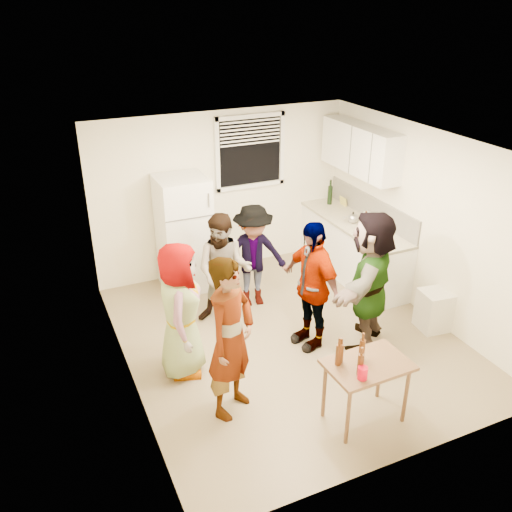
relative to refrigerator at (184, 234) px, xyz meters
name	(u,v)px	position (x,y,z in m)	size (l,w,h in m)	color
room	(288,338)	(0.75, -1.88, -0.85)	(4.00, 4.50, 2.50)	white
window	(250,152)	(1.20, 0.33, 1.00)	(1.12, 0.10, 1.06)	white
refrigerator	(184,234)	(0.00, 0.00, 0.00)	(0.70, 0.70, 1.70)	white
counter_lower	(352,250)	(2.45, -0.73, -0.42)	(0.60, 2.20, 0.86)	white
countertop	(355,223)	(2.45, -0.73, 0.03)	(0.64, 2.22, 0.04)	beige
backsplash	(372,208)	(2.74, -0.73, 0.23)	(0.03, 2.20, 0.36)	#ACA89D
upper_cabinets	(360,149)	(2.58, -0.53, 1.10)	(0.34, 1.60, 0.70)	white
kettle	(352,223)	(2.40, -0.75, 0.05)	(0.22, 0.18, 0.18)	silver
paper_towel	(366,229)	(2.43, -1.04, 0.05)	(0.12, 0.12, 0.26)	white
wine_bottle	(329,204)	(2.50, 0.09, 0.05)	(0.08, 0.08, 0.30)	black
beer_bottle_counter	(364,232)	(2.35, -1.13, 0.05)	(0.06, 0.06, 0.24)	#47230C
blue_cup	(362,239)	(2.19, -1.30, 0.05)	(0.09, 0.09, 0.12)	#030EB3
picture_frame	(343,201)	(2.67, -0.05, 0.12)	(0.02, 0.17, 0.14)	#D5C952
trash_bin	(434,311)	(2.59, -2.45, -0.60)	(0.37, 0.37, 0.54)	silver
serving_table	(362,418)	(0.79, -3.50, -0.85)	(0.83, 0.55, 0.70)	brown
beer_bottle_table	(340,362)	(0.54, -3.37, -0.15)	(0.05, 0.05, 0.21)	#47230C
red_cup	(362,378)	(0.60, -3.68, -0.15)	(0.10, 0.10, 0.13)	red
guest_grey	(185,370)	(-0.66, -1.96, -0.85)	(0.79, 1.62, 0.52)	#999999
guest_stripe	(232,407)	(-0.39, -2.80, -0.85)	(0.65, 1.77, 0.42)	#141933
guest_back_left	(226,321)	(0.17, -1.17, -0.85)	(0.75, 1.53, 0.58)	#4E3122
guest_back_right	(253,303)	(0.70, -0.89, -0.85)	(0.96, 1.48, 0.55)	#38383D
guest_black	(309,342)	(0.95, -2.07, -0.85)	(0.97, 1.65, 0.40)	black
guest_orange	(363,341)	(1.60, -2.34, -0.85)	(1.64, 1.77, 0.52)	#D46A45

